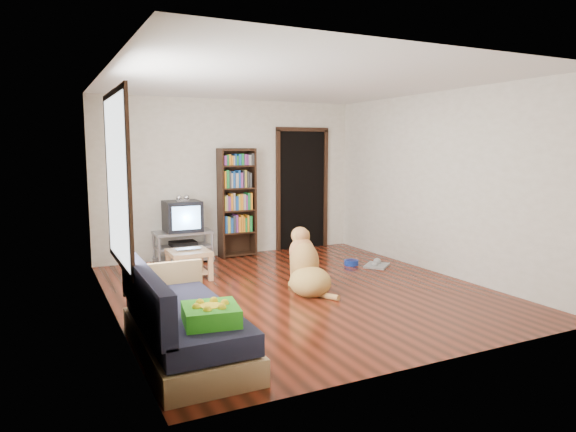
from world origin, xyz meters
name	(u,v)px	position (x,y,z in m)	size (l,w,h in m)	color
ground	(299,290)	(0.00, 0.00, 0.00)	(5.00, 5.00, 0.00)	#601F10
ceiling	(299,82)	(0.00, 0.00, 2.60)	(5.00, 5.00, 0.00)	white
wall_back	(230,178)	(0.00, 2.50, 1.30)	(4.50, 4.50, 0.00)	silver
wall_front	(440,210)	(0.00, -2.50, 1.30)	(4.50, 4.50, 0.00)	silver
wall_left	(109,196)	(-2.25, 0.00, 1.30)	(5.00, 5.00, 0.00)	silver
wall_right	(438,183)	(2.25, 0.00, 1.30)	(5.00, 5.00, 0.00)	silver
green_cushion	(211,314)	(-1.75, -1.87, 0.49)	(0.43, 0.43, 0.14)	green
laptop	(189,250)	(-1.10, 1.15, 0.41)	(0.34, 0.22, 0.03)	silver
dog_bowl	(351,263)	(1.38, 0.89, 0.04)	(0.22, 0.22, 0.08)	navy
grey_rag	(377,265)	(1.68, 0.64, 0.01)	(0.40, 0.32, 0.03)	gray
window	(117,180)	(-2.23, -0.50, 1.50)	(0.03, 1.46, 1.70)	white
doorway	(302,186)	(1.35, 2.48, 1.12)	(1.03, 0.05, 2.19)	black
tv_stand	(183,245)	(-0.90, 2.25, 0.27)	(0.90, 0.45, 0.50)	#99999E
crt_tv	(182,216)	(-0.90, 2.27, 0.74)	(0.55, 0.52, 0.58)	black
bookshelf	(237,197)	(0.05, 2.34, 1.00)	(0.60, 0.30, 1.80)	black
sofa	(181,326)	(-1.87, -1.38, 0.26)	(0.80, 1.80, 0.80)	tan
coffee_table	(189,259)	(-1.10, 1.18, 0.28)	(0.55, 0.55, 0.40)	tan
dog	(306,268)	(0.06, -0.10, 0.30)	(0.58, 1.02, 0.83)	#D6A852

